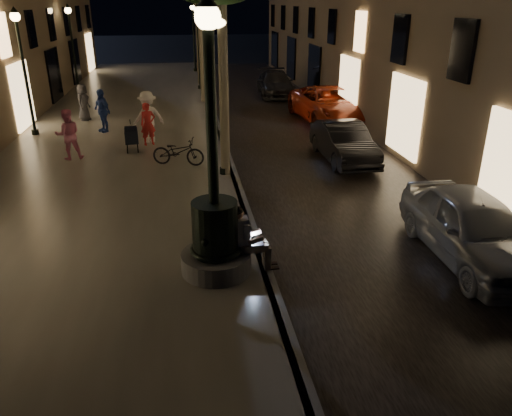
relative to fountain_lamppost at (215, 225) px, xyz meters
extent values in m
plane|color=black|center=(1.00, 13.00, -1.21)|extent=(120.00, 120.00, 0.00)
cube|color=black|center=(4.00, 13.00, -1.20)|extent=(6.00, 45.00, 0.02)
cube|color=slate|center=(-3.00, 13.00, -1.11)|extent=(8.00, 45.00, 0.20)
cube|color=#59595B|center=(1.00, 13.00, -1.11)|extent=(0.25, 45.00, 0.20)
cylinder|color=#59595B|center=(0.00, 0.00, -0.81)|extent=(1.40, 1.40, 0.40)
cylinder|color=black|center=(0.00, 0.00, -0.06)|extent=(0.90, 0.90, 1.10)
torus|color=black|center=(0.00, 0.00, -0.51)|extent=(1.04, 1.04, 0.10)
torus|color=black|center=(0.00, 0.00, 0.34)|extent=(0.89, 0.89, 0.09)
cylinder|color=black|center=(0.00, 0.00, 2.09)|extent=(0.20, 0.20, 3.20)
sphere|color=#FFD88C|center=(0.00, 0.00, 3.79)|extent=(0.44, 0.44, 0.44)
cube|color=gray|center=(0.55, 0.00, -0.52)|extent=(0.37, 0.25, 0.19)
cube|color=white|center=(0.49, 0.00, -0.16)|extent=(0.47, 0.27, 0.59)
sphere|color=tan|center=(0.46, 0.00, 0.22)|extent=(0.22, 0.22, 0.22)
sphere|color=black|center=(0.45, 0.00, 0.26)|extent=(0.22, 0.22, 0.22)
cube|color=gray|center=(0.80, -0.09, -0.52)|extent=(0.48, 0.14, 0.15)
cube|color=gray|center=(0.80, 0.09, -0.52)|extent=(0.48, 0.14, 0.15)
cube|color=gray|center=(1.03, -0.09, -0.76)|extent=(0.14, 0.12, 0.49)
cube|color=gray|center=(1.03, 0.09, -0.76)|extent=(0.14, 0.12, 0.49)
cube|color=black|center=(1.13, -0.09, -1.00)|extent=(0.27, 0.10, 0.03)
cube|color=black|center=(1.13, 0.09, -1.00)|extent=(0.27, 0.10, 0.03)
cube|color=black|center=(0.82, 0.00, -0.43)|extent=(0.25, 0.34, 0.02)
cube|color=black|center=(0.65, 0.00, -0.32)|extent=(0.09, 0.34, 0.22)
cube|color=#ACCCF6|center=(0.67, 0.00, -0.32)|extent=(0.06, 0.31, 0.19)
cylinder|color=#6B604C|center=(0.75, 6.00, 1.49)|extent=(0.28, 0.28, 5.00)
cylinder|color=#6B604C|center=(0.80, 12.00, 1.54)|extent=(0.28, 0.28, 5.10)
cylinder|color=#6B604C|center=(0.70, 18.00, 1.44)|extent=(0.28, 0.28, 4.90)
cylinder|color=#6B604C|center=(0.78, 24.00, 1.59)|extent=(0.28, 0.28, 5.20)
cylinder|color=black|center=(0.70, 6.00, -0.91)|extent=(0.28, 0.28, 0.20)
cylinder|color=black|center=(0.70, 6.00, 1.19)|extent=(0.12, 0.12, 4.40)
sphere|color=#FFD88C|center=(0.70, 6.00, 3.44)|extent=(0.36, 0.36, 0.36)
cone|color=black|center=(0.70, 6.00, 3.69)|extent=(0.30, 0.30, 0.22)
cylinder|color=black|center=(0.70, 14.00, -0.91)|extent=(0.28, 0.28, 0.20)
cylinder|color=black|center=(0.70, 14.00, 1.19)|extent=(0.12, 0.12, 4.40)
sphere|color=#FFD88C|center=(0.70, 14.00, 3.44)|extent=(0.36, 0.36, 0.36)
cone|color=black|center=(0.70, 14.00, 3.69)|extent=(0.30, 0.30, 0.22)
cylinder|color=black|center=(0.70, 22.00, -0.91)|extent=(0.28, 0.28, 0.20)
cylinder|color=black|center=(0.70, 22.00, 1.19)|extent=(0.12, 0.12, 4.40)
sphere|color=#FFD88C|center=(0.70, 22.00, 3.44)|extent=(0.36, 0.36, 0.36)
cone|color=black|center=(0.70, 22.00, 3.69)|extent=(0.30, 0.30, 0.22)
cylinder|color=black|center=(0.70, 30.00, -0.91)|extent=(0.28, 0.28, 0.20)
cylinder|color=black|center=(0.70, 30.00, 1.19)|extent=(0.12, 0.12, 4.40)
sphere|color=#FFD88C|center=(0.70, 30.00, 3.44)|extent=(0.36, 0.36, 0.36)
cone|color=black|center=(0.70, 30.00, 3.69)|extent=(0.30, 0.30, 0.22)
cylinder|color=black|center=(-6.40, 12.00, -0.91)|extent=(0.28, 0.28, 0.20)
cylinder|color=black|center=(-6.40, 12.00, 1.19)|extent=(0.12, 0.12, 4.40)
sphere|color=#FFD88C|center=(-6.40, 12.00, 3.44)|extent=(0.36, 0.36, 0.36)
cone|color=black|center=(-6.40, 12.00, 3.69)|extent=(0.30, 0.30, 0.22)
cylinder|color=black|center=(-6.40, 22.00, -0.91)|extent=(0.28, 0.28, 0.20)
cylinder|color=black|center=(-6.40, 22.00, 1.19)|extent=(0.12, 0.12, 4.40)
sphere|color=#FFD88C|center=(-6.40, 22.00, 3.44)|extent=(0.36, 0.36, 0.36)
cone|color=black|center=(-6.40, 22.00, 3.69)|extent=(0.30, 0.30, 0.22)
cube|color=black|center=(-2.33, 9.01, -0.45)|extent=(0.52, 0.80, 0.46)
cube|color=black|center=(-2.30, 8.65, -0.15)|extent=(0.42, 0.21, 0.30)
cylinder|color=black|center=(-2.49, 8.69, -0.91)|extent=(0.06, 0.21, 0.20)
cylinder|color=black|center=(-2.12, 8.72, -0.91)|extent=(0.06, 0.21, 0.20)
cylinder|color=black|center=(-2.54, 9.29, -0.91)|extent=(0.06, 0.21, 0.20)
cylinder|color=black|center=(-2.18, 9.33, -0.91)|extent=(0.06, 0.21, 0.20)
cylinder|color=black|center=(-2.37, 9.41, -0.05)|extent=(0.07, 0.45, 0.28)
imported|color=#9CA0A3|center=(5.53, 0.07, -0.47)|extent=(1.83, 4.41, 1.49)
imported|color=black|center=(5.00, 7.37, -0.55)|extent=(1.46, 4.03, 1.32)
imported|color=#993013|center=(6.20, 13.34, -0.44)|extent=(2.97, 5.70, 1.53)
imported|color=#2E2E33|center=(5.00, 20.26, -0.54)|extent=(2.20, 4.77, 1.35)
imported|color=red|center=(-1.77, 9.78, -0.23)|extent=(0.65, 0.53, 1.56)
imported|color=pink|center=(-4.34, 8.34, -0.16)|extent=(0.97, 0.84, 1.71)
imported|color=white|center=(-1.77, 10.17, -0.05)|extent=(1.42, 1.14, 1.91)
imported|color=#284394|center=(-3.70, 12.07, -0.15)|extent=(0.97, 1.05, 1.73)
imported|color=#353439|center=(-4.82, 14.32, -0.21)|extent=(0.71, 0.90, 1.61)
imported|color=black|center=(-0.70, 7.11, -0.56)|extent=(1.83, 1.08, 0.91)
camera|label=1|loc=(-0.52, -8.82, 4.08)|focal=35.00mm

